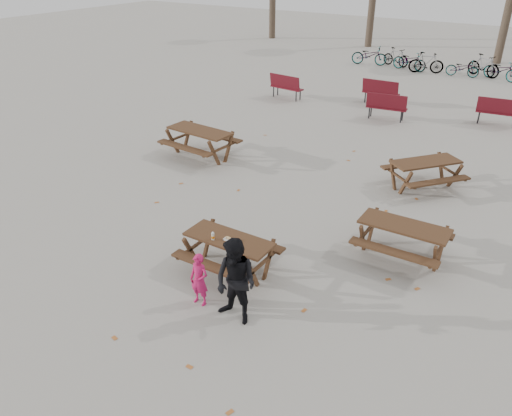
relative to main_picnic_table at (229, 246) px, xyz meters
The scene contains 13 objects.
ground 0.59m from the main_picnic_table, ahead, with size 80.00×80.00×0.00m, color gray.
main_picnic_table is the anchor object (origin of this frame).
food_tray 0.22m from the main_picnic_table, 60.84° to the right, with size 0.18×0.11×0.04m, color white.
bread_roll 0.26m from the main_picnic_table, 60.84° to the right, with size 0.14×0.06×0.05m, color tan.
soda_bottle 0.41m from the main_picnic_table, 136.64° to the right, with size 0.07×0.07×0.17m.
child 1.15m from the main_picnic_table, 82.68° to the right, with size 0.38×0.25×1.05m, color #C01856.
adult 1.53m from the main_picnic_table, 50.00° to the right, with size 0.79×0.62×1.63m, color black.
picnic_table_east 3.65m from the main_picnic_table, 40.49° to the left, with size 1.82×1.47×0.78m, color #3C2116, non-canonical shape.
picnic_table_north 6.28m from the main_picnic_table, 133.53° to the left, with size 2.07×1.66×0.89m, color #3C2116, non-canonical shape.
picnic_table_far 6.42m from the main_picnic_table, 70.20° to the left, with size 1.84×1.48×0.79m, color #3C2116, non-canonical shape.
park_bench_row 12.41m from the main_picnic_table, 95.71° to the left, with size 9.88×2.50×1.03m.
bicycle_row 20.35m from the main_picnic_table, 94.31° to the left, with size 8.69×1.92×1.08m.
fallen_leaves 2.62m from the main_picnic_table, 78.69° to the left, with size 11.00×11.00×0.01m, color #AB5E29, non-canonical shape.
Camera 1 is at (4.99, -6.80, 5.91)m, focal length 35.00 mm.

